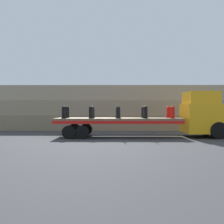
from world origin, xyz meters
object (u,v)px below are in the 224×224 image
fire_hydrant_black_near_0 (64,112)px  fire_hydrant_black_near_2 (118,112)px  fire_hydrant_black_near_1 (91,112)px  fire_hydrant_black_near_3 (145,112)px  flatbed_trailer (109,122)px  truck_cab (205,114)px  fire_hydrant_black_far_2 (118,112)px  fire_hydrant_black_far_1 (92,112)px  fire_hydrant_black_far_3 (143,112)px  fire_hydrant_red_near_4 (173,112)px  fire_hydrant_black_far_0 (67,112)px  fire_hydrant_red_far_4 (169,112)px

fire_hydrant_black_near_0 → fire_hydrant_black_near_2: same height
fire_hydrant_black_near_1 → fire_hydrant_black_near_3: 3.55m
fire_hydrant_black_near_2 → flatbed_trailer: bearing=136.6°
truck_cab → fire_hydrant_black_far_2: bearing=174.5°
fire_hydrant_black_far_1 → fire_hydrant_black_far_3: (3.55, 0.00, 0.00)m
fire_hydrant_red_near_4 → fire_hydrant_black_far_0: bearing=171.0°
fire_hydrant_black_far_0 → fire_hydrant_black_far_1: size_ratio=1.00×
flatbed_trailer → fire_hydrant_black_near_3: bearing=-13.4°
flatbed_trailer → fire_hydrant_red_far_4: fire_hydrant_red_far_4 is taller
fire_hydrant_black_near_1 → fire_hydrant_black_near_3: bearing=0.0°
fire_hydrant_black_near_3 → fire_hydrant_red_near_4: same height
fire_hydrant_black_far_2 → fire_hydrant_black_far_3: 1.77m
fire_hydrant_black_near_0 → fire_hydrant_black_near_1: bearing=0.0°
flatbed_trailer → fire_hydrant_black_far_2: bearing=43.4°
fire_hydrant_black_far_0 → fire_hydrant_red_near_4: (7.09, -1.13, 0.00)m
truck_cab → fire_hydrant_red_far_4: bearing=166.5°
fire_hydrant_black_near_1 → fire_hydrant_black_far_1: 1.13m
fire_hydrant_black_near_1 → fire_hydrant_black_far_3: size_ratio=1.00×
fire_hydrant_black_near_0 → fire_hydrant_red_near_4: (7.09, 0.00, 0.00)m
fire_hydrant_black_near_1 → fire_hydrant_red_near_4: (5.32, 0.00, 0.00)m
fire_hydrant_red_far_4 → fire_hydrant_black_far_2: bearing=180.0°
fire_hydrant_black_far_1 → fire_hydrant_red_far_4: (5.32, 0.00, 0.00)m
fire_hydrant_black_near_0 → fire_hydrant_black_far_0: bearing=90.0°
fire_hydrant_black_far_3 → fire_hydrant_red_far_4: (1.77, 0.00, 0.00)m
truck_cab → flatbed_trailer: 6.51m
fire_hydrant_black_far_1 → fire_hydrant_red_near_4: bearing=-12.0°
fire_hydrant_black_far_1 → fire_hydrant_black_far_0: bearing=180.0°
fire_hydrant_black_near_2 → fire_hydrant_black_near_1: bearing=180.0°
truck_cab → fire_hydrant_red_near_4: truck_cab is taller
truck_cab → fire_hydrant_black_far_1: truck_cab is taller
fire_hydrant_black_far_2 → fire_hydrant_red_near_4: (3.55, -1.13, 0.00)m
fire_hydrant_black_far_2 → fire_hydrant_black_far_3: bearing=0.0°
flatbed_trailer → fire_hydrant_red_far_4: (4.14, 0.56, 0.64)m
fire_hydrant_black_far_0 → fire_hydrant_black_far_1: 1.77m
fire_hydrant_black_far_1 → fire_hydrant_black_near_2: 2.10m
fire_hydrant_black_near_0 → fire_hydrant_red_far_4: same height
fire_hydrant_red_near_4 → flatbed_trailer: bearing=172.2°
flatbed_trailer → fire_hydrant_black_near_1: (-1.18, -0.56, 0.64)m
fire_hydrant_red_far_4 → fire_hydrant_black_far_1: bearing=180.0°
fire_hydrant_red_near_4 → fire_hydrant_black_far_1: bearing=168.0°
flatbed_trailer → fire_hydrant_red_near_4: 4.23m
fire_hydrant_black_near_0 → fire_hydrant_black_near_3: same height
fire_hydrant_black_near_0 → fire_hydrant_red_far_4: size_ratio=1.00×
fire_hydrant_black_far_0 → fire_hydrant_black_near_3: same height
fire_hydrant_black_far_2 → flatbed_trailer: bearing=-136.6°
fire_hydrant_black_far_1 → flatbed_trailer: bearing=-25.6°
fire_hydrant_black_far_3 → fire_hydrant_black_far_0: bearing=180.0°
flatbed_trailer → fire_hydrant_black_near_0: fire_hydrant_black_near_0 is taller
fire_hydrant_red_near_4 → fire_hydrant_black_near_3: bearing=180.0°
fire_hydrant_black_far_3 → fire_hydrant_black_near_0: bearing=-168.0°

